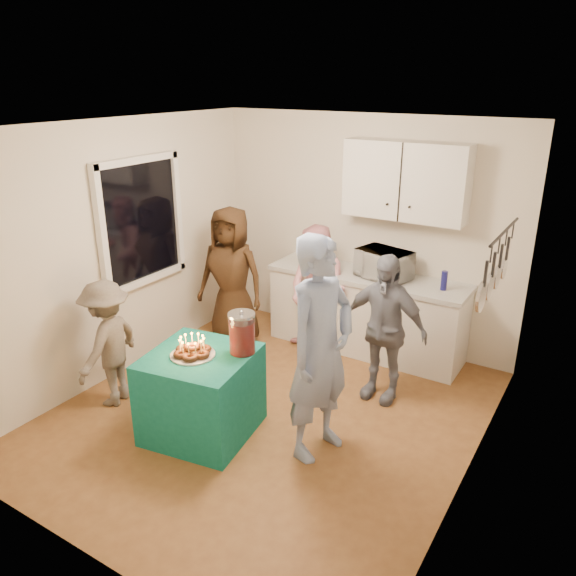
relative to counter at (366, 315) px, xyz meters
The scene contains 19 objects.
floor 1.76m from the counter, 96.71° to the right, with size 4.00×4.00×0.00m, color brown.
ceiling 2.76m from the counter, 96.71° to the right, with size 4.00×4.00×0.00m, color white.
back_wall 0.94m from the counter, 123.69° to the left, with size 3.60×3.60×0.00m, color silver.
left_wall 2.77m from the counter, 139.64° to the right, with size 4.00×4.00×0.00m, color silver.
right_wall 2.49m from the counter, 46.74° to the right, with size 4.00×4.00×0.00m, color silver.
window_night 2.66m from the counter, 144.60° to the right, with size 0.04×1.00×1.20m, color black.
counter is the anchor object (origin of this frame).
countertop 0.46m from the counter, 90.00° to the right, with size 2.24×0.62×0.05m, color beige.
upper_cabinet 1.56m from the counter, 26.57° to the left, with size 1.30×0.30×0.80m, color white.
pot_rack 2.16m from the counter, 33.34° to the right, with size 0.12×1.00×0.60m, color black.
microwave 0.66m from the counter, ahead, with size 0.56×0.38×0.31m, color white.
party_table 2.29m from the counter, 103.75° to the right, with size 0.85×0.85×0.76m, color #106D5E.
donut_cake 2.37m from the counter, 104.38° to the right, with size 0.38×0.38×0.18m, color #381C0C, non-canonical shape.
punch_jar 2.07m from the counter, 97.43° to the right, with size 0.22×0.22×0.34m, color #B9110E.
man_birthday 2.02m from the counter, 76.90° to the right, with size 0.69×0.45×1.88m, color #899CC7.
woman_back_left 1.59m from the counter, 155.24° to the right, with size 0.80×0.52×1.63m, color #553418.
woman_back_center 0.63m from the counter, 142.94° to the right, with size 0.72×0.56×1.47m, color #DC738B.
woman_back_right 1.06m from the counter, 56.95° to the right, with size 0.86×0.36×1.47m, color black.
child_near_left 2.80m from the counter, 124.89° to the right, with size 0.80×0.46×1.24m, color #5D534A.
Camera 1 is at (2.52, -3.72, 2.97)m, focal length 35.00 mm.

